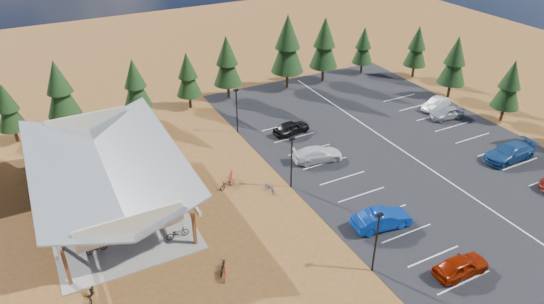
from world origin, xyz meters
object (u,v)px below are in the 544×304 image
object	(u,v)px
bike_6	(122,176)
bike_16	(227,184)
bike_12	(222,267)
bike_14	(270,188)
car_7	(510,152)
lamp_post_2	(237,108)
bike_8	(91,295)
car_0	(461,266)
bike_5	(160,202)
car_9	(436,104)
bike_15	(231,176)
car_3	(318,154)
bike_pavilion	(105,166)
lamp_post_1	(292,159)
bike_0	(96,248)
bike_4	(177,233)
car_1	(382,219)
trash_bin_0	(195,203)
bike_7	(116,162)
bike_11	(224,272)
car_4	(291,128)
bike_2	(70,200)
car_8	(447,113)
bike_1	(109,217)
trash_bin_1	(178,184)
lamp_post_0	(376,239)
bike_3	(88,175)

from	to	relation	value
bike_6	bike_16	world-z (taller)	bike_6
bike_12	bike_14	bearing A→B (deg)	-104.42
car_7	lamp_post_2	bearing A→B (deg)	-128.99
bike_8	car_0	world-z (taller)	car_0
bike_5	car_9	size ratio (longest dim) A/B	0.45
bike_12	bike_15	bearing A→B (deg)	-84.46
bike_14	bike_16	size ratio (longest dim) A/B	0.93
car_0	car_7	size ratio (longest dim) A/B	0.76
bike_5	car_3	distance (m)	16.13
bike_pavilion	lamp_post_1	xyz separation A→B (m)	(15.00, -5.00, -0.85)
lamp_post_2	bike_0	xyz separation A→B (m)	(-17.37, -12.92, -2.46)
bike_4	car_1	size ratio (longest dim) A/B	0.37
bike_12	car_3	xyz separation A→B (m)	(14.31, 9.93, 0.35)
bike_15	bike_6	bearing A→B (deg)	3.82
trash_bin_0	bike_7	bearing A→B (deg)	115.78
bike_11	car_4	size ratio (longest dim) A/B	0.36
bike_0	bike_2	bearing A→B (deg)	-0.41
lamp_post_1	car_4	xyz separation A→B (m)	(5.12, 9.01, -2.22)
car_4	car_7	bearing A→B (deg)	-139.61
bike_12	car_8	distance (m)	34.45
bike_5	bike_11	size ratio (longest dim) A/B	1.22
bike_12	car_7	xyz separation A→B (m)	(31.33, 1.27, 0.46)
lamp_post_1	bike_11	world-z (taller)	lamp_post_1
bike_1	lamp_post_2	bearing A→B (deg)	-60.68
lamp_post_1	bike_5	xyz separation A→B (m)	(-11.49, 2.42, -2.32)
bike_0	bike_12	world-z (taller)	bike_0
lamp_post_2	car_4	bearing A→B (deg)	-30.30
car_1	car_4	distance (m)	17.48
car_0	car_7	xyz separation A→B (m)	(16.29, 9.34, 0.09)
car_0	car_3	world-z (taller)	car_0
bike_7	car_9	size ratio (longest dim) A/B	0.44
trash_bin_0	bike_2	bearing A→B (deg)	151.11
bike_1	car_7	size ratio (longest dim) A/B	0.30
trash_bin_1	bike_14	bearing A→B (deg)	-31.18
bike_7	car_3	size ratio (longest dim) A/B	0.37
bike_1	car_4	xyz separation A→B (m)	(20.89, 6.74, 0.14)
lamp_post_2	bike_15	distance (m)	10.02
bike_4	car_7	world-z (taller)	car_7
bike_5	bike_6	bearing A→B (deg)	34.64
bike_8	trash_bin_1	bearing A→B (deg)	61.16
lamp_post_1	trash_bin_0	bearing A→B (deg)	172.62
bike_8	bike_6	bearing A→B (deg)	83.25
bike_8	car_4	size ratio (longest dim) A/B	0.44
lamp_post_0	bike_0	world-z (taller)	lamp_post_0
lamp_post_1	bike_8	world-z (taller)	lamp_post_1
lamp_post_1	bike_3	world-z (taller)	lamp_post_1
bike_2	car_9	xyz separation A→B (m)	(41.97, 0.01, 0.16)
bike_pavilion	car_8	bearing A→B (deg)	-1.64
bike_1	car_9	xyz separation A→B (m)	(39.44, 4.13, 0.10)
bike_11	car_4	distance (m)	22.33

